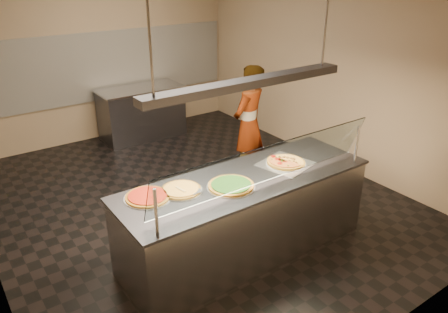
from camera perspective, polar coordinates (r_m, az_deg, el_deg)
ground at (r=6.09m, az=-4.16°, el=-5.63°), size 5.00×6.00×0.02m
wall_back at (r=8.17m, az=-15.81°, el=12.69°), size 5.00×0.02×3.00m
wall_front at (r=3.44m, az=22.09°, el=-3.99°), size 5.00×0.02×3.00m
wall_right at (r=7.06m, az=13.47°, el=11.21°), size 0.02×6.00×3.00m
tile_band at (r=8.18m, az=-15.58°, el=11.29°), size 4.90×0.02×1.20m
serving_counter at (r=4.83m, az=2.78°, el=-7.72°), size 2.82×0.94×0.93m
sneeze_guard at (r=4.23m, az=5.82°, el=-0.97°), size 2.58×0.18×0.54m
perforated_tray at (r=4.95m, az=8.03°, el=-0.89°), size 0.62×0.62×0.01m
half_pizza_pepperoni at (r=4.88m, az=7.16°, el=-0.89°), size 0.31×0.46×0.05m
half_pizza_sausage at (r=5.01m, az=8.89°, el=-0.39°), size 0.31×0.46×0.04m
pizza_spinach at (r=4.42m, az=0.90°, el=-3.77°), size 0.50×0.50×0.03m
pizza_cheese at (r=4.37m, az=-5.68°, el=-4.28°), size 0.43×0.43×0.03m
pizza_tomato at (r=4.29m, az=-9.97°, el=-5.16°), size 0.46×0.46×0.03m
pizza_spatula at (r=4.32m, az=-4.97°, el=-4.35°), size 0.20×0.23×0.02m
prep_table at (r=8.18m, az=-10.70°, el=5.69°), size 1.50×0.74×0.93m
worker at (r=6.29m, az=3.25°, el=4.17°), size 0.74×0.62×1.72m
heat_lamp_housing at (r=4.23m, az=3.19°, el=9.56°), size 2.30×0.18×0.08m
lamp_rod_left at (r=3.60m, az=-9.72°, el=15.50°), size 0.02×0.02×1.01m
lamp_rod_right at (r=4.81m, az=13.23°, el=17.38°), size 0.02×0.02×1.01m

